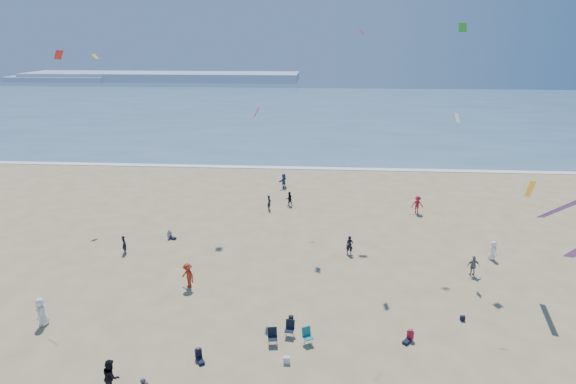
{
  "coord_description": "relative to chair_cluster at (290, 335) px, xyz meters",
  "views": [
    {
      "loc": [
        3.41,
        -12.8,
        16.59
      ],
      "look_at": [
        2.0,
        8.0,
        9.4
      ],
      "focal_mm": 28.0,
      "sensor_mm": 36.0,
      "label": 1
    }
  ],
  "objects": [
    {
      "name": "white_tote",
      "position": [
        -0.07,
        -1.8,
        -0.3
      ],
      "size": [
        0.35,
        0.2,
        0.4
      ],
      "primitive_type": "cube",
      "color": "silver",
      "rests_on": "ground"
    },
    {
      "name": "black_backpack",
      "position": [
        -0.07,
        1.97,
        -0.31
      ],
      "size": [
        0.3,
        0.22,
        0.38
      ],
      "primitive_type": "cube",
      "color": "black",
      "rests_on": "ground"
    },
    {
      "name": "surf_line",
      "position": [
        -2.07,
        36.24,
        -0.46
      ],
      "size": [
        220.0,
        1.2,
        0.08
      ],
      "primitive_type": "cube",
      "color": "white",
      "rests_on": "ground"
    },
    {
      "name": "standing_flyers",
      "position": [
        1.26,
        7.05,
        0.36
      ],
      "size": [
        34.48,
        37.08,
        1.92
      ],
      "color": "navy",
      "rests_on": "ground"
    },
    {
      "name": "ocean",
      "position": [
        -2.07,
        86.24,
        -0.47
      ],
      "size": [
        220.0,
        100.0,
        0.06
      ],
      "primitive_type": "cube",
      "color": "#476B84",
      "rests_on": "ground"
    },
    {
      "name": "chair_cluster",
      "position": [
        0.0,
        0.0,
        0.0
      ],
      "size": [
        2.75,
        1.48,
        1.0
      ],
      "color": "black",
      "rests_on": "ground"
    },
    {
      "name": "navy_bag",
      "position": [
        10.51,
        2.77,
        -0.33
      ],
      "size": [
        0.28,
        0.18,
        0.34
      ],
      "primitive_type": "cube",
      "color": "black",
      "rests_on": "ground"
    },
    {
      "name": "headland_near",
      "position": [
        -102.07,
        156.24,
        0.5
      ],
      "size": [
        40.0,
        14.0,
        2.0
      ],
      "primitive_type": "cube",
      "color": "#7A8EA8",
      "rests_on": "ground"
    },
    {
      "name": "kites_aloft",
      "position": [
        6.47,
        5.53,
        14.71
      ],
      "size": [
        42.58,
        37.69,
        29.05
      ],
      "color": "green",
      "rests_on": "ground"
    },
    {
      "name": "seated_group",
      "position": [
        -0.63,
        -1.66,
        -0.08
      ],
      "size": [
        19.25,
        29.15,
        0.84
      ],
      "color": "white",
      "rests_on": "ground"
    },
    {
      "name": "headland_far",
      "position": [
        -62.07,
        161.24,
        1.1
      ],
      "size": [
        110.0,
        20.0,
        3.2
      ],
      "primitive_type": "cube",
      "color": "#7A8EA8",
      "rests_on": "ground"
    }
  ]
}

